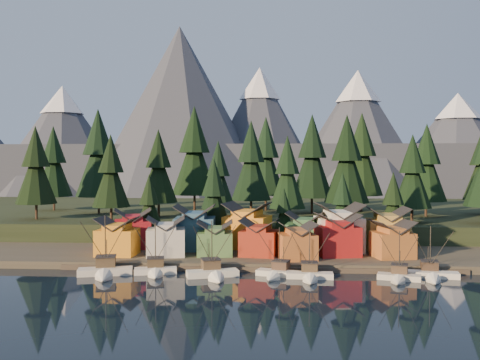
# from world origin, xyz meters

# --- Properties ---
(ground) EXTENTS (500.00, 500.00, 0.00)m
(ground) POSITION_xyz_m (0.00, 0.00, 0.00)
(ground) COLOR black
(ground) RESTS_ON ground
(shore_strip) EXTENTS (400.00, 50.00, 1.50)m
(shore_strip) POSITION_xyz_m (0.00, 40.00, 0.75)
(shore_strip) COLOR #3E3A2D
(shore_strip) RESTS_ON ground
(hillside) EXTENTS (420.00, 100.00, 6.00)m
(hillside) POSITION_xyz_m (0.00, 90.00, 3.00)
(hillside) COLOR black
(hillside) RESTS_ON ground
(dock) EXTENTS (80.00, 4.00, 1.00)m
(dock) POSITION_xyz_m (0.00, 16.50, 0.50)
(dock) COLOR #4E4538
(dock) RESTS_ON ground
(mountain_ridge) EXTENTS (560.00, 190.00, 90.00)m
(mountain_ridge) POSITION_xyz_m (-4.20, 213.59, 26.06)
(mountain_ridge) COLOR #414554
(mountain_ridge) RESTS_ON ground
(boat_0) EXTENTS (10.93, 11.51, 12.65)m
(boat_0) POSITION_xyz_m (-29.36, 9.36, 2.45)
(boat_0) COLOR beige
(boat_0) RESTS_ON ground
(boat_1) EXTENTS (8.74, 9.34, 10.99)m
(boat_1) POSITION_xyz_m (-20.09, 11.26, 2.22)
(boat_1) COLOR silver
(boat_1) RESTS_ON ground
(boat_2) EXTENTS (10.44, 10.95, 11.70)m
(boat_2) POSITION_xyz_m (-8.65, 9.20, 2.23)
(boat_2) COLOR white
(boat_2) RESTS_ON ground
(boat_3) EXTENTS (8.97, 9.43, 10.25)m
(boat_3) POSITION_xyz_m (3.17, 10.62, 1.98)
(boat_3) COLOR silver
(boat_3) RESTS_ON ground
(boat_4) EXTENTS (8.96, 9.70, 10.41)m
(boat_4) POSITION_xyz_m (9.19, 9.01, 1.99)
(boat_4) COLOR silver
(boat_4) RESTS_ON ground
(boat_5) EXTENTS (8.32, 8.82, 9.98)m
(boat_5) POSITION_xyz_m (25.25, 8.76, 1.98)
(boat_5) COLOR beige
(boat_5) RESTS_ON ground
(boat_6) EXTENTS (10.67, 11.35, 10.66)m
(boat_6) POSITION_xyz_m (31.70, 10.98, 1.90)
(boat_6) COLOR white
(boat_6) RESTS_ON ground
(house_front_0) EXTENTS (8.42, 7.99, 8.13)m
(house_front_0) POSITION_xyz_m (-31.13, 23.56, 5.77)
(house_front_0) COLOR orange
(house_front_0) RESTS_ON shore_strip
(house_front_1) EXTENTS (9.18, 8.91, 8.29)m
(house_front_1) POSITION_xyz_m (-20.55, 23.61, 5.85)
(house_front_1) COLOR beige
(house_front_1) RESTS_ON shore_strip
(house_front_2) EXTENTS (8.14, 8.19, 7.35)m
(house_front_2) POSITION_xyz_m (-10.10, 24.82, 5.36)
(house_front_2) COLOR #4C7640
(house_front_2) RESTS_ON shore_strip
(house_front_3) EXTENTS (8.78, 8.49, 7.81)m
(house_front_3) POSITION_xyz_m (-0.61, 24.79, 5.60)
(house_front_3) COLOR maroon
(house_front_3) RESTS_ON shore_strip
(house_front_4) EXTENTS (8.56, 9.03, 7.51)m
(house_front_4) POSITION_xyz_m (7.36, 21.43, 5.45)
(house_front_4) COLOR #A65C2A
(house_front_4) RESTS_ON shore_strip
(house_front_5) EXTENTS (9.90, 9.28, 9.01)m
(house_front_5) POSITION_xyz_m (16.23, 25.91, 6.23)
(house_front_5) COLOR maroon
(house_front_5) RESTS_ON shore_strip
(house_front_6) EXTENTS (9.14, 8.82, 7.72)m
(house_front_6) POSITION_xyz_m (27.48, 24.23, 5.56)
(house_front_6) COLOR #AC622C
(house_front_6) RESTS_ON shore_strip
(house_back_0) EXTENTS (10.09, 9.85, 9.08)m
(house_back_0) POSITION_xyz_m (-30.32, 33.11, 6.27)
(house_back_0) COLOR maroon
(house_back_0) RESTS_ON shore_strip
(house_back_1) EXTENTS (9.41, 9.51, 10.13)m
(house_back_1) POSITION_xyz_m (-15.56, 32.05, 6.81)
(house_back_1) COLOR #325976
(house_back_1) RESTS_ON shore_strip
(house_back_2) EXTENTS (11.79, 11.19, 10.53)m
(house_back_2) POSITION_xyz_m (-3.63, 34.96, 7.03)
(house_back_2) COLOR orange
(house_back_2) RESTS_ON shore_strip
(house_back_3) EXTENTS (9.49, 8.72, 8.56)m
(house_back_3) POSITION_xyz_m (9.73, 33.71, 6.00)
(house_back_3) COLOR #3B6D3F
(house_back_3) RESTS_ON shore_strip
(house_back_4) EXTENTS (10.90, 10.56, 10.75)m
(house_back_4) POSITION_xyz_m (17.19, 31.51, 7.15)
(house_back_4) COLOR silver
(house_back_4) RESTS_ON shore_strip
(house_back_5) EXTENTS (8.88, 8.99, 9.89)m
(house_back_5) POSITION_xyz_m (28.04, 32.10, 6.69)
(house_back_5) COLOR #AD893D
(house_back_5) RESTS_ON shore_strip
(tree_hill_0) EXTENTS (10.91, 10.91, 25.42)m
(tree_hill_0) POSITION_xyz_m (-62.00, 52.00, 19.89)
(tree_hill_0) COLOR #332319
(tree_hill_0) RESTS_ON hillside
(tree_hill_1) EXTENTS (13.54, 13.54, 31.53)m
(tree_hill_1) POSITION_xyz_m (-50.00, 68.00, 23.24)
(tree_hill_1) COLOR #332319
(tree_hill_1) RESTS_ON hillside
(tree_hill_2) EXTENTS (9.80, 9.80, 22.84)m
(tree_hill_2) POSITION_xyz_m (-40.00, 48.00, 18.48)
(tree_hill_2) COLOR #332319
(tree_hill_2) RESTS_ON hillside
(tree_hill_3) EXTENTS (10.67, 10.67, 24.86)m
(tree_hill_3) POSITION_xyz_m (-30.00, 60.00, 19.59)
(tree_hill_3) COLOR #332319
(tree_hill_3) RESTS_ON hillside
(tree_hill_4) EXTENTS (14.12, 14.12, 32.90)m
(tree_hill_4) POSITION_xyz_m (-22.00, 75.00, 23.99)
(tree_hill_4) COLOR #332319
(tree_hill_4) RESTS_ON hillside
(tree_hill_5) EXTENTS (9.10, 9.10, 21.19)m
(tree_hill_5) POSITION_xyz_m (-12.00, 50.00, 17.58)
(tree_hill_5) COLOR #332319
(tree_hill_5) RESTS_ON hillside
(tree_hill_6) EXTENTS (11.85, 11.85, 27.60)m
(tree_hill_6) POSITION_xyz_m (-4.00, 65.00, 21.09)
(tree_hill_6) COLOR #332319
(tree_hill_6) RESTS_ON hillside
(tree_hill_7) EXTENTS (9.59, 9.59, 22.34)m
(tree_hill_7) POSITION_xyz_m (6.00, 48.00, 18.21)
(tree_hill_7) COLOR #332319
(tree_hill_7) RESTS_ON hillside
(tree_hill_8) EXTENTS (12.85, 12.85, 29.93)m
(tree_hill_8) POSITION_xyz_m (14.00, 72.00, 22.37)
(tree_hill_8) COLOR #332319
(tree_hill_8) RESTS_ON hillside
(tree_hill_9) EXTENTS (12.14, 12.14, 28.29)m
(tree_hill_9) POSITION_xyz_m (22.00, 55.00, 21.46)
(tree_hill_9) COLOR #332319
(tree_hill_9) RESTS_ON hillside
(tree_hill_10) EXTENTS (13.30, 13.30, 30.99)m
(tree_hill_10) POSITION_xyz_m (30.00, 80.00, 22.94)
(tree_hill_10) COLOR #332319
(tree_hill_10) RESTS_ON hillside
(tree_hill_11) EXTENTS (9.77, 9.77, 22.76)m
(tree_hill_11) POSITION_xyz_m (38.00, 50.00, 18.44)
(tree_hill_11) COLOR #332319
(tree_hill_11) RESTS_ON hillside
(tree_hill_12) EXTENTS (11.40, 11.40, 26.55)m
(tree_hill_12) POSITION_xyz_m (46.00, 66.00, 20.52)
(tree_hill_12) COLOR #332319
(tree_hill_12) RESTS_ON hillside
(tree_hill_15) EXTENTS (12.91, 12.91, 30.08)m
(tree_hill_15) POSITION_xyz_m (0.00, 82.00, 22.44)
(tree_hill_15) COLOR #332319
(tree_hill_15) RESTS_ON hillside
(tree_hill_16) EXTENTS (11.64, 11.64, 27.13)m
(tree_hill_16) POSITION_xyz_m (-68.00, 78.00, 20.83)
(tree_hill_16) COLOR #332319
(tree_hill_16) RESTS_ON hillside
(tree_shore_0) EXTENTS (7.35, 7.35, 17.12)m
(tree_shore_0) POSITION_xyz_m (-28.00, 40.00, 10.85)
(tree_shore_0) COLOR #332319
(tree_shore_0) RESTS_ON shore_strip
(tree_shore_1) EXTENTS (9.04, 9.04, 21.07)m
(tree_shore_1) POSITION_xyz_m (-12.00, 40.00, 13.01)
(tree_shore_1) COLOR #332319
(tree_shore_1) RESTS_ON shore_strip
(tree_shore_2) EXTENTS (5.97, 5.97, 13.90)m
(tree_shore_2) POSITION_xyz_m (5.00, 40.00, 9.08)
(tree_shore_2) COLOR #332319
(tree_shore_2) RESTS_ON shore_strip
(tree_shore_3) EXTENTS (7.57, 7.57, 17.65)m
(tree_shore_3) POSITION_xyz_m (19.00, 40.00, 11.14)
(tree_shore_3) COLOR #332319
(tree_shore_3) RESTS_ON shore_strip
(tree_shore_4) EXTENTS (7.59, 7.59, 17.68)m
(tree_shore_4) POSITION_xyz_m (31.00, 40.00, 11.16)
(tree_shore_4) COLOR #332319
(tree_shore_4) RESTS_ON shore_strip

